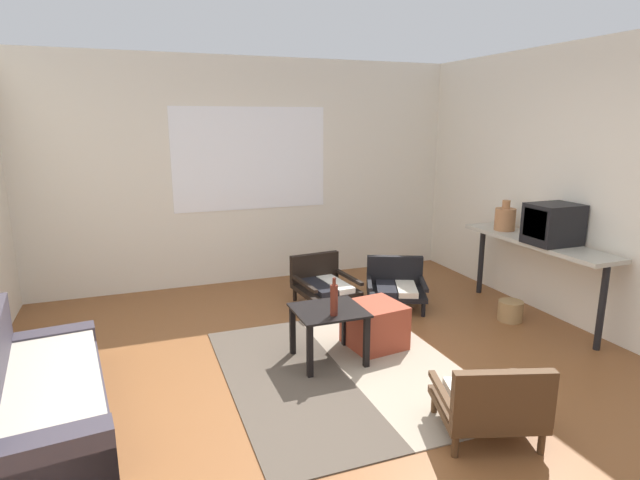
# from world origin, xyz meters

# --- Properties ---
(ground_plane) EXTENTS (7.80, 7.80, 0.00)m
(ground_plane) POSITION_xyz_m (0.00, 0.00, 0.00)
(ground_plane) COLOR brown
(far_wall_with_window) EXTENTS (5.60, 0.13, 2.70)m
(far_wall_with_window) POSITION_xyz_m (0.00, 3.06, 1.35)
(far_wall_with_window) COLOR silver
(far_wall_with_window) RESTS_ON ground
(side_wall_right) EXTENTS (0.12, 6.60, 2.70)m
(side_wall_right) POSITION_xyz_m (2.66, 0.30, 1.35)
(side_wall_right) COLOR silver
(side_wall_right) RESTS_ON ground
(area_rug) EXTENTS (1.82, 2.23, 0.01)m
(area_rug) POSITION_xyz_m (0.09, 0.35, 0.01)
(area_rug) COLOR #4C4238
(area_rug) RESTS_ON ground
(couch) EXTENTS (0.90, 1.81, 0.68)m
(couch) POSITION_xyz_m (-2.09, 0.40, 0.21)
(couch) COLOR #38333D
(couch) RESTS_ON ground
(coffee_table) EXTENTS (0.57, 0.52, 0.46)m
(coffee_table) POSITION_xyz_m (0.05, 0.57, 0.36)
(coffee_table) COLOR black
(coffee_table) RESTS_ON ground
(armchair_by_window) EXTENTS (0.64, 0.69, 0.51)m
(armchair_by_window) POSITION_xyz_m (0.51, 1.90, 0.24)
(armchair_by_window) COLOR black
(armchair_by_window) RESTS_ON ground
(armchair_striped_foreground) EXTENTS (0.75, 0.71, 0.56)m
(armchair_striped_foreground) POSITION_xyz_m (0.60, -0.80, 0.25)
(armchair_striped_foreground) COLOR #472D19
(armchair_striped_foreground) RESTS_ON ground
(armchair_corner) EXTENTS (0.77, 0.73, 0.52)m
(armchair_corner) POSITION_xyz_m (1.21, 1.52, 0.25)
(armchair_corner) COLOR black
(armchair_corner) RESTS_ON ground
(ottoman_orange) EXTENTS (0.51, 0.51, 0.40)m
(ottoman_orange) POSITION_xyz_m (0.54, 0.69, 0.20)
(ottoman_orange) COLOR #993D28
(ottoman_orange) RESTS_ON ground
(console_shelf) EXTENTS (0.41, 1.76, 0.82)m
(console_shelf) POSITION_xyz_m (2.35, 0.76, 0.73)
(console_shelf) COLOR #B2AD9E
(console_shelf) RESTS_ON ground
(crt_television) EXTENTS (0.46, 0.37, 0.39)m
(crt_television) POSITION_xyz_m (2.35, 0.57, 1.01)
(crt_television) COLOR black
(crt_television) RESTS_ON console_shelf
(clay_vase) EXTENTS (0.22, 0.22, 0.32)m
(clay_vase) POSITION_xyz_m (2.35, 1.24, 0.94)
(clay_vase) COLOR #A87047
(clay_vase) RESTS_ON console_shelf
(glass_bottle) EXTENTS (0.06, 0.06, 0.31)m
(glass_bottle) POSITION_xyz_m (0.05, 0.44, 0.59)
(glass_bottle) COLOR #5B2319
(glass_bottle) RESTS_ON coffee_table
(wicker_basket) EXTENTS (0.24, 0.24, 0.20)m
(wicker_basket) POSITION_xyz_m (2.10, 0.75, 0.10)
(wicker_basket) COLOR #9E7A4C
(wicker_basket) RESTS_ON ground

